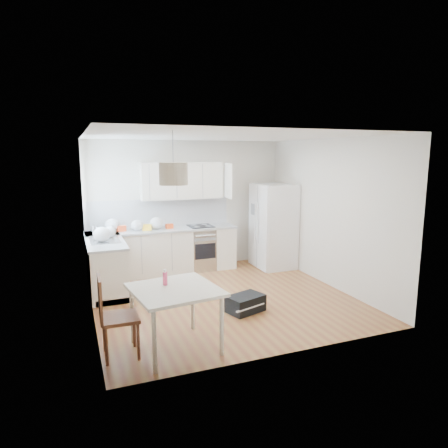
% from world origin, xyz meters
% --- Properties ---
extents(floor, '(4.20, 4.20, 0.00)m').
position_xyz_m(floor, '(0.00, 0.00, 0.00)').
color(floor, brown).
rests_on(floor, ground).
extents(ceiling, '(4.20, 4.20, 0.00)m').
position_xyz_m(ceiling, '(0.00, 0.00, 2.70)').
color(ceiling, white).
rests_on(ceiling, wall_back).
extents(wall_back, '(4.20, 0.00, 4.20)m').
position_xyz_m(wall_back, '(0.00, 2.10, 1.35)').
color(wall_back, beige).
rests_on(wall_back, floor).
extents(wall_left, '(0.00, 4.20, 4.20)m').
position_xyz_m(wall_left, '(-2.10, 0.00, 1.35)').
color(wall_left, beige).
rests_on(wall_left, floor).
extents(wall_right, '(0.00, 4.20, 4.20)m').
position_xyz_m(wall_right, '(2.10, 0.00, 1.35)').
color(wall_right, beige).
rests_on(wall_right, floor).
extents(window_glassblock, '(0.02, 1.00, 1.00)m').
position_xyz_m(window_glassblock, '(-2.09, 1.15, 1.75)').
color(window_glassblock, '#BFE0F9').
rests_on(window_glassblock, wall_left).
extents(cabinets_back, '(3.00, 0.60, 0.88)m').
position_xyz_m(cabinets_back, '(-0.60, 1.80, 0.44)').
color(cabinets_back, white).
rests_on(cabinets_back, floor).
extents(cabinets_left, '(0.60, 1.80, 0.88)m').
position_xyz_m(cabinets_left, '(-1.80, 1.20, 0.44)').
color(cabinets_left, white).
rests_on(cabinets_left, floor).
extents(counter_back, '(3.02, 0.64, 0.04)m').
position_xyz_m(counter_back, '(-0.60, 1.80, 0.90)').
color(counter_back, '#A6A8AB').
rests_on(counter_back, cabinets_back).
extents(counter_left, '(0.64, 1.82, 0.04)m').
position_xyz_m(counter_left, '(-1.80, 1.20, 0.90)').
color(counter_left, '#A6A8AB').
rests_on(counter_left, cabinets_left).
extents(backsplash_back, '(3.00, 0.01, 0.58)m').
position_xyz_m(backsplash_back, '(-0.60, 2.09, 1.21)').
color(backsplash_back, silver).
rests_on(backsplash_back, wall_back).
extents(backsplash_left, '(0.01, 1.80, 0.58)m').
position_xyz_m(backsplash_left, '(-2.09, 1.20, 1.21)').
color(backsplash_left, silver).
rests_on(backsplash_left, wall_left).
extents(upper_cabinets, '(1.70, 0.32, 0.75)m').
position_xyz_m(upper_cabinets, '(-0.15, 1.94, 1.88)').
color(upper_cabinets, white).
rests_on(upper_cabinets, wall_back).
extents(range_oven, '(0.50, 0.61, 0.88)m').
position_xyz_m(range_oven, '(0.20, 1.80, 0.44)').
color(range_oven, '#B1B4B6').
rests_on(range_oven, floor).
extents(sink, '(0.50, 0.80, 0.16)m').
position_xyz_m(sink, '(-1.80, 1.15, 0.92)').
color(sink, '#B1B4B6').
rests_on(sink, counter_left).
extents(refrigerator, '(0.86, 0.90, 1.79)m').
position_xyz_m(refrigerator, '(1.73, 1.41, 0.90)').
color(refrigerator, white).
rests_on(refrigerator, floor).
extents(dining_table, '(1.13, 1.13, 0.79)m').
position_xyz_m(dining_table, '(-1.19, -1.48, 0.70)').
color(dining_table, beige).
rests_on(dining_table, floor).
extents(dining_chair, '(0.44, 0.44, 1.02)m').
position_xyz_m(dining_chair, '(-1.86, -1.42, 0.51)').
color(dining_chair, '#4E2B17').
rests_on(dining_chair, floor).
extents(drink_bottle, '(0.06, 0.06, 0.20)m').
position_xyz_m(drink_bottle, '(-1.28, -1.32, 0.89)').
color(drink_bottle, '#D63B62').
rests_on(drink_bottle, dining_table).
extents(gym_bag, '(0.64, 0.52, 0.26)m').
position_xyz_m(gym_bag, '(0.12, -0.69, 0.13)').
color(gym_bag, black).
rests_on(gym_bag, floor).
extents(pendant_lamp, '(0.41, 0.41, 0.27)m').
position_xyz_m(pendant_lamp, '(-1.13, -1.29, 2.18)').
color(pendant_lamp, beige).
rests_on(pendant_lamp, ceiling).
extents(grocery_bag_a, '(0.28, 0.24, 0.25)m').
position_xyz_m(grocery_bag_a, '(-1.59, 1.89, 1.05)').
color(grocery_bag_a, silver).
rests_on(grocery_bag_a, counter_back).
extents(grocery_bag_b, '(0.24, 0.21, 0.22)m').
position_xyz_m(grocery_bag_b, '(-1.12, 1.76, 1.03)').
color(grocery_bag_b, silver).
rests_on(grocery_bag_b, counter_back).
extents(grocery_bag_c, '(0.28, 0.24, 0.25)m').
position_xyz_m(grocery_bag_c, '(-0.73, 1.79, 1.04)').
color(grocery_bag_c, silver).
rests_on(grocery_bag_c, counter_back).
extents(grocery_bag_d, '(0.22, 0.19, 0.20)m').
position_xyz_m(grocery_bag_d, '(-1.69, 1.35, 1.02)').
color(grocery_bag_d, silver).
rests_on(grocery_bag_d, counter_back).
extents(grocery_bag_e, '(0.29, 0.24, 0.26)m').
position_xyz_m(grocery_bag_e, '(-1.85, 1.00, 1.05)').
color(grocery_bag_e, silver).
rests_on(grocery_bag_e, counter_left).
extents(snack_orange, '(0.16, 0.12, 0.10)m').
position_xyz_m(snack_orange, '(-0.47, 1.79, 0.97)').
color(snack_orange, '#DD4213').
rests_on(snack_orange, counter_back).
extents(snack_yellow, '(0.20, 0.14, 0.12)m').
position_xyz_m(snack_yellow, '(-0.93, 1.75, 0.98)').
color(snack_yellow, yellow).
rests_on(snack_yellow, counter_back).
extents(snack_red, '(0.18, 0.14, 0.11)m').
position_xyz_m(snack_red, '(-1.42, 1.82, 0.98)').
color(snack_red, '#B73716').
rests_on(snack_red, counter_back).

